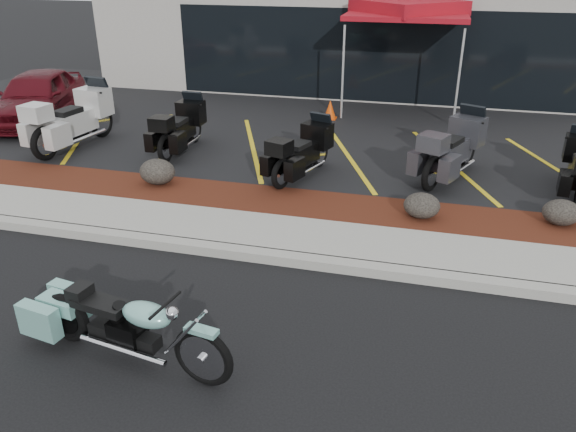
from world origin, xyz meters
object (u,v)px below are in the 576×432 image
(touring_white, at_px, (99,107))
(traffic_cone, at_px, (330,109))
(parked_car, at_px, (38,96))
(hero_cruiser, at_px, (203,349))
(popup_canopy, at_px, (408,10))

(touring_white, height_order, traffic_cone, touring_white)
(parked_car, bearing_deg, touring_white, -35.31)
(hero_cruiser, bearing_deg, traffic_cone, 102.73)
(traffic_cone, height_order, popup_canopy, popup_canopy)
(hero_cruiser, relative_size, touring_white, 1.07)
(parked_car, bearing_deg, hero_cruiser, -61.19)
(touring_white, relative_size, popup_canopy, 0.72)
(hero_cruiser, height_order, parked_car, parked_car)
(touring_white, relative_size, traffic_cone, 4.98)
(hero_cruiser, xyz_separation_m, touring_white, (-5.61, 7.29, 0.41))
(hero_cruiser, distance_m, popup_canopy, 12.19)
(traffic_cone, xyz_separation_m, popup_canopy, (1.75, 1.60, 2.40))
(touring_white, distance_m, popup_canopy, 8.42)
(parked_car, distance_m, popup_canopy, 10.05)
(hero_cruiser, xyz_separation_m, popup_canopy, (1.16, 11.91, 2.34))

